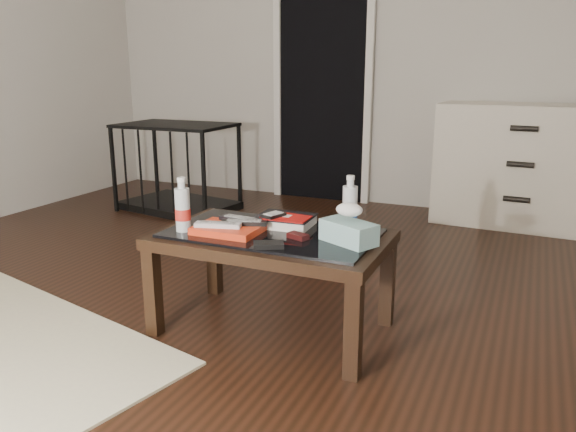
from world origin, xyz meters
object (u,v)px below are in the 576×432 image
Objects in this scene: pet_crate at (178,182)px; water_bottle_left at (182,204)px; dresser at (521,166)px; water_bottle_right at (350,202)px; coffee_table at (272,246)px; tissue_box at (349,232)px; textbook at (285,221)px.

pet_crate is 4.15× the size of water_bottle_left.
dresser reaches higher than water_bottle_right.
pet_crate is at bearing 134.52° from coffee_table.
dresser is 1.24× the size of pet_crate.
water_bottle_left is at bearing -143.86° from tissue_box.
dresser is 4.90× the size of textbook.
water_bottle_left reaches higher than tissue_box.
pet_crate reaches higher than tissue_box.
pet_crate is 4.30× the size of tissue_box.
dresser is 5.14× the size of water_bottle_right.
water_bottle_left is at bearing -44.85° from pet_crate.
water_bottle_right is at bearing 13.49° from textbook.
dresser is at bearing 23.12° from pet_crate.
water_bottle_right is at bearing -27.83° from pet_crate.
water_bottle_left is 1.00× the size of water_bottle_right.
textbook is at bearing 83.23° from coffee_table.
pet_crate reaches higher than coffee_table.
coffee_table is 0.39m from water_bottle_right.
textbook is (0.01, 0.11, 0.09)m from coffee_table.
dresser is 2.40m from textbook.
coffee_table is 4.20× the size of water_bottle_right.
coffee_table is 4.00× the size of textbook.
dresser reaches higher than tissue_box.
pet_crate reaches higher than water_bottle_left.
textbook is at bearing 34.05° from water_bottle_left.
water_bottle_right is 0.23m from tissue_box.
pet_crate is 3.95× the size of textbook.
coffee_table is 2.51m from dresser.
pet_crate is at bearing -163.70° from dresser.
coffee_table is 0.14m from textbook.
dresser is 5.32× the size of tissue_box.
water_bottle_left is at bearing -158.56° from coffee_table.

